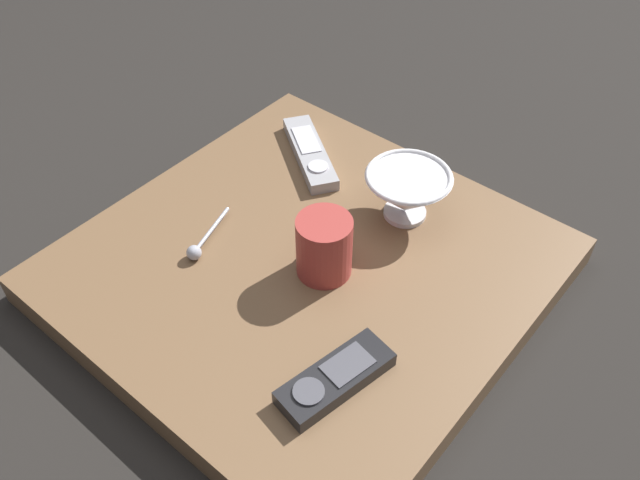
% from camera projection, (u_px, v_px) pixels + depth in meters
% --- Properties ---
extents(ground_plane, '(6.00, 6.00, 0.00)m').
position_uv_depth(ground_plane, '(306.00, 281.00, 1.02)').
color(ground_plane, black).
extents(table, '(0.62, 0.62, 0.05)m').
position_uv_depth(table, '(306.00, 270.00, 1.00)').
color(table, brown).
rests_on(table, ground).
extents(cereal_bowl, '(0.13, 0.13, 0.08)m').
position_uv_depth(cereal_bowl, '(407.00, 193.00, 1.02)').
color(cereal_bowl, silver).
rests_on(cereal_bowl, table).
extents(coffee_mug, '(0.11, 0.08, 0.09)m').
position_uv_depth(coffee_mug, '(325.00, 245.00, 0.93)').
color(coffee_mug, '#A53833').
rests_on(coffee_mug, table).
extents(teaspoon, '(0.11, 0.04, 0.02)m').
position_uv_depth(teaspoon, '(198.00, 247.00, 0.98)').
color(teaspoon, '#A3A5B2').
rests_on(teaspoon, table).
extents(tv_remote_near, '(0.16, 0.08, 0.03)m').
position_uv_depth(tv_remote_near, '(335.00, 378.00, 0.82)').
color(tv_remote_near, black).
rests_on(tv_remote_near, table).
extents(tv_remote_far, '(0.15, 0.18, 0.02)m').
position_uv_depth(tv_remote_far, '(310.00, 153.00, 1.14)').
color(tv_remote_far, '#9E9EA3').
rests_on(tv_remote_far, table).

